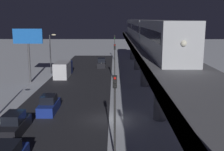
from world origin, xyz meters
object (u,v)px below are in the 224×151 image
(traffic_light_near, at_px, (115,105))
(commercial_billboard, at_px, (28,42))
(traffic_light_far, at_px, (115,44))
(box_truck, at_px, (63,69))
(traffic_light_mid, at_px, (115,57))
(sedan_blue_2, at_px, (49,105))
(sedan_black, at_px, (102,63))
(subway_train, at_px, (143,30))
(sedan_black_4, at_px, (14,125))

(traffic_light_near, xyz_separation_m, commercial_billboard, (14.15, -25.52, 2.63))
(traffic_light_near, distance_m, traffic_light_far, 51.70)
(box_truck, distance_m, traffic_light_mid, 10.97)
(box_truck, height_order, traffic_light_near, traffic_light_near)
(traffic_light_far, bearing_deg, sedan_blue_2, 79.67)
(traffic_light_far, bearing_deg, sedan_black, 74.99)
(traffic_light_near, bearing_deg, subway_train, -99.89)
(sedan_blue_2, relative_size, sedan_black_4, 0.92)
(sedan_black_4, distance_m, traffic_light_mid, 23.51)
(sedan_black, xyz_separation_m, traffic_light_mid, (-2.90, 15.03, 3.40))
(box_truck, xyz_separation_m, traffic_light_mid, (-9.50, 4.68, 2.85))
(traffic_light_near, distance_m, commercial_billboard, 29.30)
(subway_train, distance_m, traffic_light_near, 28.21)
(subway_train, xyz_separation_m, sedan_black, (7.68, -13.44, -7.86))
(traffic_light_mid, bearing_deg, traffic_light_far, -90.00)
(sedan_blue_2, relative_size, box_truck, 0.60)
(traffic_light_near, relative_size, traffic_light_mid, 1.00)
(sedan_black, height_order, sedan_blue_2, same)
(traffic_light_near, xyz_separation_m, traffic_light_mid, (0.00, -25.85, 0.00))
(subway_train, xyz_separation_m, traffic_light_far, (4.78, -24.26, -4.46))
(box_truck, height_order, traffic_light_far, traffic_light_far)
(sedan_black, xyz_separation_m, box_truck, (6.60, 10.35, 0.55))
(sedan_black_4, bearing_deg, traffic_light_mid, -113.57)
(box_truck, xyz_separation_m, traffic_light_far, (-9.50, -21.17, 2.85))
(subway_train, relative_size, sedan_black, 12.91)
(sedan_blue_2, height_order, sedan_black_4, same)
(traffic_light_mid, bearing_deg, traffic_light_near, 90.00)
(sedan_blue_2, relative_size, traffic_light_far, 0.69)
(box_truck, relative_size, traffic_light_far, 1.16)
(traffic_light_near, relative_size, traffic_light_far, 1.00)
(sedan_black, bearing_deg, sedan_black_4, -99.98)
(traffic_light_near, bearing_deg, box_truck, -72.72)
(sedan_black_4, height_order, traffic_light_far, traffic_light_far)
(sedan_blue_2, distance_m, traffic_light_mid, 17.38)
(traffic_light_far, bearing_deg, traffic_light_mid, 90.00)
(sedan_black_4, distance_m, commercial_billboard, 22.37)
(box_truck, height_order, traffic_light_mid, traffic_light_mid)
(sedan_blue_2, bearing_deg, subway_train, -126.01)
(subway_train, distance_m, sedan_black, 17.36)
(traffic_light_near, bearing_deg, sedan_black_4, -25.96)
(sedan_black, relative_size, traffic_light_far, 0.67)
(sedan_black_4, bearing_deg, traffic_light_near, 154.04)
(traffic_light_near, height_order, traffic_light_mid, same)
(subway_train, xyz_separation_m, sedan_blue_2, (12.28, 16.90, -7.86))
(traffic_light_mid, height_order, commercial_billboard, commercial_billboard)
(box_truck, bearing_deg, commercial_billboard, 47.16)
(sedan_black, relative_size, traffic_light_near, 0.67)
(subway_train, distance_m, sedan_black_4, 28.02)
(commercial_billboard, bearing_deg, traffic_light_mid, -178.66)
(sedan_blue_2, distance_m, commercial_billboard, 17.46)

